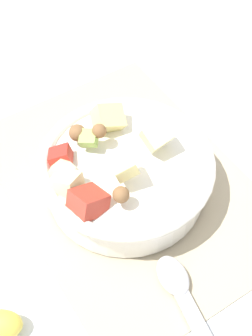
% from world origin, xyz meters
% --- Properties ---
extents(ground_plane, '(2.40, 2.40, 0.00)m').
position_xyz_m(ground_plane, '(0.00, 0.00, 0.00)').
color(ground_plane, silver).
extents(placemat, '(0.43, 0.31, 0.01)m').
position_xyz_m(placemat, '(0.00, 0.00, 0.00)').
color(placemat, tan).
rests_on(placemat, ground_plane).
extents(salad_bowl, '(0.24, 0.24, 0.11)m').
position_xyz_m(salad_bowl, '(0.01, -0.01, 0.04)').
color(salad_bowl, white).
rests_on(salad_bowl, placemat).
extents(serving_spoon, '(0.25, 0.07, 0.01)m').
position_xyz_m(serving_spoon, '(0.21, -0.04, 0.01)').
color(serving_spoon, '#B7B7BC').
rests_on(serving_spoon, placemat).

